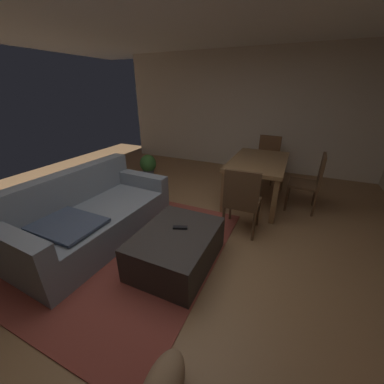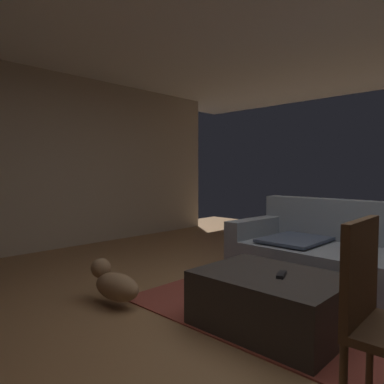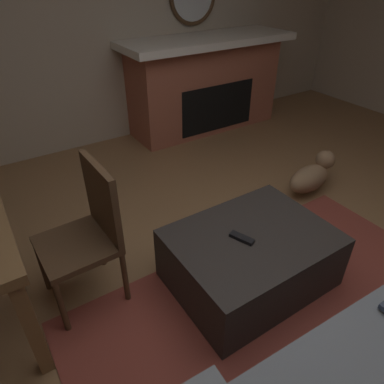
{
  "view_description": "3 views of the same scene",
  "coord_description": "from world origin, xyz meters",
  "px_view_note": "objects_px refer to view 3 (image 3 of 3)",
  "views": [
    {
      "loc": [
        -1.83,
        -1.15,
        1.82
      ],
      "look_at": [
        -0.18,
        -0.39,
        1.0
      ],
      "focal_mm": 21.41,
      "sensor_mm": 36.0,
      "label": 1
    },
    {
      "loc": [
        1.31,
        -2.36,
        1.15
      ],
      "look_at": [
        -0.26,
        -0.74,
        1.02
      ],
      "focal_mm": 32.99,
      "sensor_mm": 36.0,
      "label": 2
    },
    {
      "loc": [
        1.22,
        1.09,
        1.88
      ],
      "look_at": [
        0.16,
        -0.56,
        0.57
      ],
      "focal_mm": 32.92,
      "sensor_mm": 36.0,
      "label": 3
    }
  ],
  "objects_px": {
    "small_dog": "(312,175)",
    "dining_chair_west": "(89,228)",
    "tv_remote": "(242,238)",
    "ottoman_coffee_table": "(250,258)",
    "fireplace": "(205,84)"
  },
  "relations": [
    {
      "from": "small_dog",
      "to": "dining_chair_west",
      "type": "bearing_deg",
      "value": 1.1
    },
    {
      "from": "tv_remote",
      "to": "small_dog",
      "type": "xyz_separation_m",
      "value": [
        -1.31,
        -0.53,
        -0.23
      ]
    },
    {
      "from": "dining_chair_west",
      "to": "ottoman_coffee_table",
      "type": "bearing_deg",
      "value": 150.83
    },
    {
      "from": "tv_remote",
      "to": "dining_chair_west",
      "type": "height_order",
      "value": "dining_chair_west"
    },
    {
      "from": "ottoman_coffee_table",
      "to": "small_dog",
      "type": "height_order",
      "value": "ottoman_coffee_table"
    },
    {
      "from": "fireplace",
      "to": "small_dog",
      "type": "bearing_deg",
      "value": 87.96
    },
    {
      "from": "dining_chair_west",
      "to": "fireplace",
      "type": "bearing_deg",
      "value": -138.79
    },
    {
      "from": "fireplace",
      "to": "ottoman_coffee_table",
      "type": "relative_size",
      "value": 2.08
    },
    {
      "from": "fireplace",
      "to": "tv_remote",
      "type": "relative_size",
      "value": 13.31
    },
    {
      "from": "tv_remote",
      "to": "fireplace",
      "type": "bearing_deg",
      "value": -140.69
    },
    {
      "from": "dining_chair_west",
      "to": "small_dog",
      "type": "height_order",
      "value": "dining_chair_west"
    },
    {
      "from": "ottoman_coffee_table",
      "to": "small_dog",
      "type": "bearing_deg",
      "value": -156.38
    },
    {
      "from": "dining_chair_west",
      "to": "small_dog",
      "type": "bearing_deg",
      "value": -178.9
    },
    {
      "from": "ottoman_coffee_table",
      "to": "dining_chair_west",
      "type": "bearing_deg",
      "value": -29.17
    },
    {
      "from": "fireplace",
      "to": "ottoman_coffee_table",
      "type": "bearing_deg",
      "value": 61.74
    }
  ]
}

